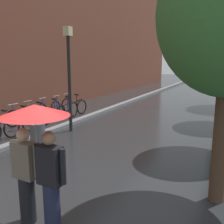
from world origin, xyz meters
The scene contains 11 objects.
building_facade centered at (-10.00, 10.00, 4.62)m, with size 8.00×36.00×9.23m, color brown.
kerb_strip centered at (-3.20, 10.00, 0.06)m, with size 0.30×36.00×0.12m, color slate.
parked_bicycle_1 centered at (-4.42, 3.56, 0.38)m, with size 1.10×0.73×0.96m.
parked_bicycle_2 centered at (-4.46, 4.50, 0.38)m, with size 1.16×0.83×0.96m.
parked_bicycle_3 centered at (-4.52, 5.39, 0.38)m, with size 1.11×0.75×0.96m.
parked_bicycle_4 centered at (-4.52, 6.34, 0.38)m, with size 1.13×0.77×0.96m.
parked_bicycle_5 centered at (-4.42, 7.17, 0.38)m, with size 1.10×0.73×0.96m.
parked_bicycle_6 centered at (-4.43, 7.97, 0.38)m, with size 1.16×0.82×0.96m.
couple_under_umbrella centered at (0.36, 0.22, 1.34)m, with size 1.12×1.07×2.04m.
street_lamp_post centered at (-2.60, 5.17, 2.24)m, with size 0.24×0.24×3.78m.
litter_bin centered at (-2.14, 2.91, 0.42)m, with size 0.44×0.44×0.85m, color #4C4C51.
Camera 1 is at (3.19, -2.73, 2.74)m, focal length 42.54 mm.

